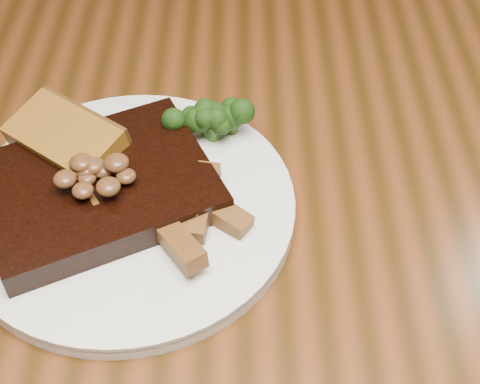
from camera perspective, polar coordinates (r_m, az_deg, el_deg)
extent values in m
cube|color=#552911|center=(0.61, 1.87, -3.19)|extent=(1.60, 0.90, 0.04)
cube|color=black|center=(1.29, 1.08, 9.88)|extent=(0.54, 0.54, 0.04)
cylinder|color=black|center=(1.60, 3.80, 8.41)|extent=(0.04, 0.04, 0.40)
cylinder|color=black|center=(1.50, -7.49, 5.05)|extent=(0.04, 0.04, 0.40)
cylinder|color=black|center=(1.40, 10.02, 0.56)|extent=(0.04, 0.04, 0.40)
cylinder|color=black|center=(1.29, -2.54, -3.93)|extent=(0.04, 0.04, 0.40)
cube|color=black|center=(1.02, 5.87, 14.53)|extent=(0.38, 0.20, 0.43)
cylinder|color=silver|center=(0.60, -9.35, -1.39)|extent=(0.34, 0.34, 0.01)
cube|color=black|center=(0.59, -11.98, 0.29)|extent=(0.24, 0.21, 0.03)
cube|color=beige|center=(0.56, -12.85, -5.11)|extent=(0.13, 0.07, 0.02)
cube|color=brown|center=(0.63, -14.39, 3.20)|extent=(0.12, 0.11, 0.02)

